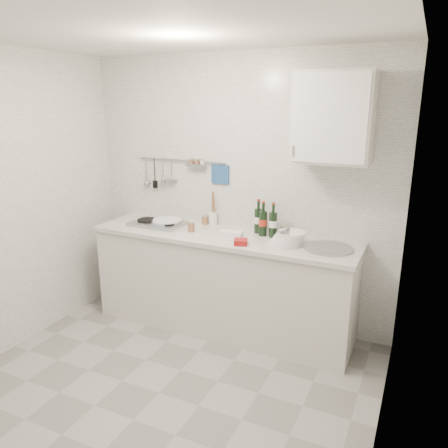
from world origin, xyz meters
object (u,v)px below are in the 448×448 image
(wall_cabinet, at_px, (334,118))
(plate_stack_hob, at_px, (166,222))
(wine_bottles, at_px, (265,218))
(utensil_crock, at_px, (213,217))
(plate_stack_sink, at_px, (288,238))

(wall_cabinet, xyz_separation_m, plate_stack_hob, (-1.52, -0.08, -1.00))
(wine_bottles, bearing_deg, utensil_crock, 169.13)
(wall_cabinet, distance_m, plate_stack_hob, 1.82)
(plate_stack_sink, relative_size, wine_bottles, 0.96)
(wall_cabinet, bearing_deg, plate_stack_sink, -151.81)
(plate_stack_hob, height_order, plate_stack_sink, plate_stack_sink)
(wall_cabinet, bearing_deg, utensil_crock, 173.56)
(wall_cabinet, bearing_deg, wine_bottles, 178.20)
(plate_stack_sink, bearing_deg, wall_cabinet, 28.19)
(plate_stack_sink, bearing_deg, wine_bottles, 148.28)
(wall_cabinet, height_order, plate_stack_sink, wall_cabinet)
(plate_stack_hob, height_order, wine_bottles, wine_bottles)
(wall_cabinet, height_order, plate_stack_hob, wall_cabinet)
(plate_stack_hob, relative_size, utensil_crock, 0.92)
(wall_cabinet, distance_m, wine_bottles, 1.03)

